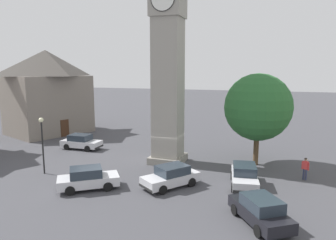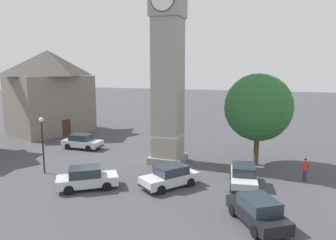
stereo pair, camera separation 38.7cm
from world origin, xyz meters
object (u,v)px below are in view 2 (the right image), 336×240
object	(u,v)px
car_silver_kerb	(82,142)
car_black_far	(257,211)
lamp_post	(42,136)
car_red_corner	(170,176)
pedestrian	(305,167)
clock_tower	(168,14)
car_blue_kerb	(87,178)
car_white_side	(243,176)
road_sign	(158,129)
tree	(258,107)
building_shop_left	(50,91)

from	to	relation	value
car_silver_kerb	car_black_far	distance (m)	21.17
car_black_far	lamp_post	distance (m)	17.00
car_silver_kerb	car_red_corner	size ratio (longest dim) A/B	0.96
pedestrian	car_silver_kerb	bearing A→B (deg)	-6.79
clock_tower	car_blue_kerb	bearing A→B (deg)	67.92
clock_tower	lamp_post	world-z (taller)	clock_tower
lamp_post	clock_tower	bearing A→B (deg)	-143.51
car_red_corner	car_black_far	size ratio (longest dim) A/B	0.99
car_white_side	road_sign	distance (m)	13.25
car_blue_kerb	lamp_post	size ratio (longest dim) A/B	0.97
tree	car_black_far	bearing A→B (deg)	94.32
car_silver_kerb	road_sign	xyz separation A→B (m)	(-7.12, -3.47, 1.14)
clock_tower	pedestrian	size ratio (longest dim) A/B	12.84
clock_tower	car_black_far	xyz separation A→B (m)	(-8.27, 9.19, -11.96)
car_red_corner	car_black_far	xyz separation A→B (m)	(-6.16, 3.58, 0.00)
car_black_far	car_white_side	bearing A→B (deg)	-76.42
car_white_side	tree	bearing A→B (deg)	-94.89
clock_tower	road_sign	xyz separation A→B (m)	(2.89, -4.96, -10.82)
tree	lamp_post	xyz separation A→B (m)	(15.74, 7.84, -1.96)
car_blue_kerb	car_silver_kerb	xyz separation A→B (m)	(6.83, -9.33, 0.00)
pedestrian	building_shop_left	distance (m)	31.45
car_blue_kerb	car_red_corner	world-z (taller)	same
car_black_far	pedestrian	distance (m)	8.66
car_white_side	road_sign	xyz separation A→B (m)	(9.87, -8.78, 1.14)
car_black_far	lamp_post	bearing A→B (deg)	-10.46
pedestrian	tree	xyz separation A→B (m)	(3.71, -2.74, 4.01)
car_silver_kerb	tree	size ratio (longest dim) A/B	0.53
car_white_side	tree	world-z (taller)	tree
car_red_corner	car_black_far	bearing A→B (deg)	149.82
pedestrian	tree	world-z (taller)	tree
clock_tower	car_white_side	bearing A→B (deg)	151.30
car_blue_kerb	car_black_far	xyz separation A→B (m)	(-11.46, 1.35, 0.00)
pedestrian	building_shop_left	size ratio (longest dim) A/B	0.15
pedestrian	car_blue_kerb	bearing A→B (deg)	25.38
car_silver_kerb	tree	distance (m)	17.97
car_blue_kerb	car_white_side	bearing A→B (deg)	-158.41
car_red_corner	road_sign	size ratio (longest dim) A/B	1.54
car_white_side	tree	size ratio (longest dim) A/B	0.55
car_blue_kerb	car_silver_kerb	size ratio (longest dim) A/B	1.05
clock_tower	car_white_side	distance (m)	14.36
car_white_side	lamp_post	bearing A→B (deg)	8.62
pedestrian	road_sign	xyz separation A→B (m)	(14.05, -5.99, 0.89)
car_blue_kerb	tree	distance (m)	14.91
car_blue_kerb	lamp_post	xyz separation A→B (m)	(5.11, -1.71, 2.29)
car_red_corner	road_sign	bearing A→B (deg)	-64.64
car_silver_kerb	car_black_far	world-z (taller)	same
car_silver_kerb	tree	xyz separation A→B (m)	(-17.46, -0.22, 4.25)
car_silver_kerb	pedestrian	distance (m)	21.32
pedestrian	lamp_post	bearing A→B (deg)	14.69
tree	road_sign	xyz separation A→B (m)	(10.34, -3.25, -3.11)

